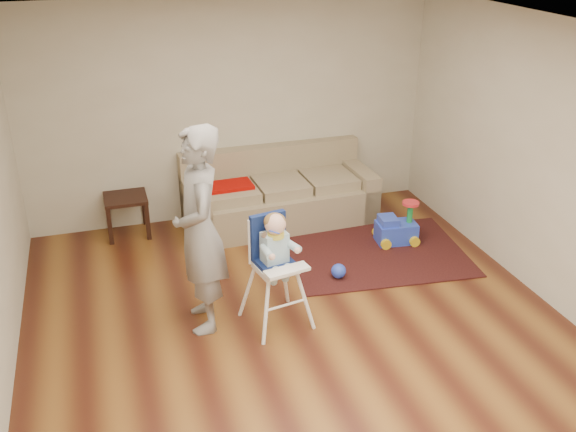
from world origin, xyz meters
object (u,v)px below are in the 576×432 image
object	(u,v)px
high_chair	(276,272)
adult	(200,231)
sofa	(279,189)
ride_on_toy	(397,222)
toy_ball	(339,271)
side_table	(127,215)

from	to	relation	value
high_chair	adult	distance (m)	0.79
sofa	ride_on_toy	world-z (taller)	sofa
high_chair	adult	xyz separation A→B (m)	(-0.64, 0.19, 0.42)
toy_ball	adult	world-z (taller)	adult
side_table	ride_on_toy	bearing A→B (deg)	-21.47
toy_ball	adult	size ratio (longest dim) A/B	0.08
toy_ball	sofa	bearing A→B (deg)	97.29
toy_ball	high_chair	xyz separation A→B (m)	(-0.85, -0.56, 0.45)
sofa	side_table	bearing A→B (deg)	171.09
adult	sofa	bearing A→B (deg)	148.35
sofa	ride_on_toy	bearing A→B (deg)	-41.71
sofa	toy_ball	xyz separation A→B (m)	(0.20, -1.53, -0.35)
toy_ball	side_table	bearing A→B (deg)	139.26
toy_ball	ride_on_toy	bearing A→B (deg)	31.49
ride_on_toy	side_table	bearing A→B (deg)	164.75
high_chair	sofa	bearing A→B (deg)	61.97
sofa	high_chair	size ratio (longest dim) A/B	2.06
sofa	adult	size ratio (longest dim) A/B	1.21
ride_on_toy	toy_ball	distance (m)	1.12
high_chair	ride_on_toy	bearing A→B (deg)	21.78
side_table	sofa	bearing A→B (deg)	-6.92
sofa	adult	xyz separation A→B (m)	(-1.30, -1.90, 0.52)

